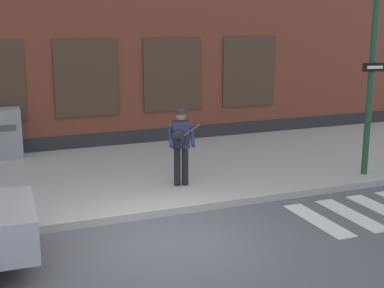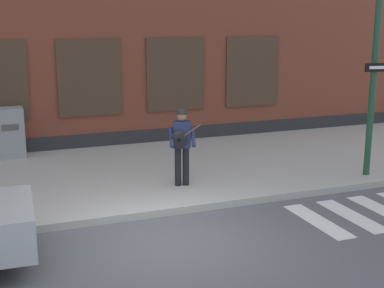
# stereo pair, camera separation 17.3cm
# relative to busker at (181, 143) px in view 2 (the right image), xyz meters

# --- Properties ---
(ground_plane) EXTENTS (160.00, 160.00, 0.00)m
(ground_plane) POSITION_rel_busker_xyz_m (-1.19, -2.50, -1.15)
(ground_plane) COLOR #56565B
(sidewalk) EXTENTS (28.00, 5.87, 0.16)m
(sidewalk) POSITION_rel_busker_xyz_m (-1.19, 1.57, -1.07)
(sidewalk) COLOR #ADAAA3
(sidewalk) RESTS_ON ground
(building_backdrop) EXTENTS (28.00, 4.06, 8.52)m
(building_backdrop) POSITION_rel_busker_xyz_m (-1.19, 6.50, 3.10)
(building_backdrop) COLOR brown
(building_backdrop) RESTS_ON ground
(busker) EXTENTS (0.72, 0.64, 1.75)m
(busker) POSITION_rel_busker_xyz_m (0.00, 0.00, 0.00)
(busker) COLOR black
(busker) RESTS_ON sidewalk
(utility_box) EXTENTS (0.74, 0.62, 1.37)m
(utility_box) POSITION_rel_busker_xyz_m (-3.48, 4.05, -0.31)
(utility_box) COLOR gray
(utility_box) RESTS_ON sidewalk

